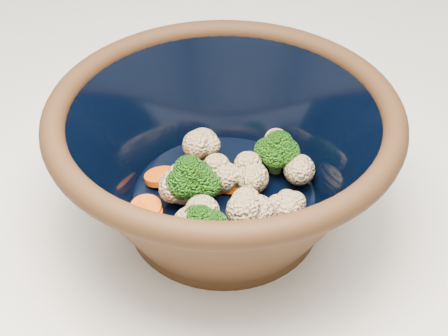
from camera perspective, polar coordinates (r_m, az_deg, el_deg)
mixing_bowl at (r=0.56m, az=-0.00°, el=1.01°), size 0.35×0.35×0.13m
vegetable_pile at (r=0.57m, az=-0.17°, el=-1.32°), size 0.16×0.16×0.05m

